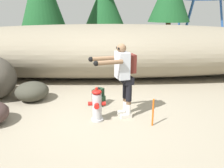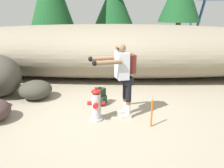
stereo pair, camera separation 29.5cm
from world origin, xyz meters
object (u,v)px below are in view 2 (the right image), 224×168
object	(u,v)px
fire_hydrant	(96,105)
spare_backpack	(100,97)
utility_worker	(123,72)
survey_stake	(152,113)
boulder_mid	(36,90)

from	to	relation	value
fire_hydrant	spare_backpack	distance (m)	0.89
utility_worker	survey_stake	world-z (taller)	utility_worker
fire_hydrant	spare_backpack	bearing A→B (deg)	89.39
fire_hydrant	boulder_mid	xyz separation A→B (m)	(-1.80, 1.28, -0.09)
spare_backpack	survey_stake	bearing A→B (deg)	-15.65
survey_stake	fire_hydrant	bearing A→B (deg)	166.27
fire_hydrant	spare_backpack	xyz separation A→B (m)	(0.01, 0.88, -0.14)
utility_worker	spare_backpack	bearing A→B (deg)	-67.99
fire_hydrant	utility_worker	size ratio (longest dim) A/B	0.45
utility_worker	spare_backpack	size ratio (longest dim) A/B	3.59
fire_hydrant	spare_backpack	world-z (taller)	fire_hydrant
utility_worker	fire_hydrant	bearing A→B (deg)	0.44
fire_hydrant	utility_worker	bearing A→B (deg)	17.41
boulder_mid	fire_hydrant	bearing A→B (deg)	-35.48
boulder_mid	survey_stake	world-z (taller)	survey_stake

